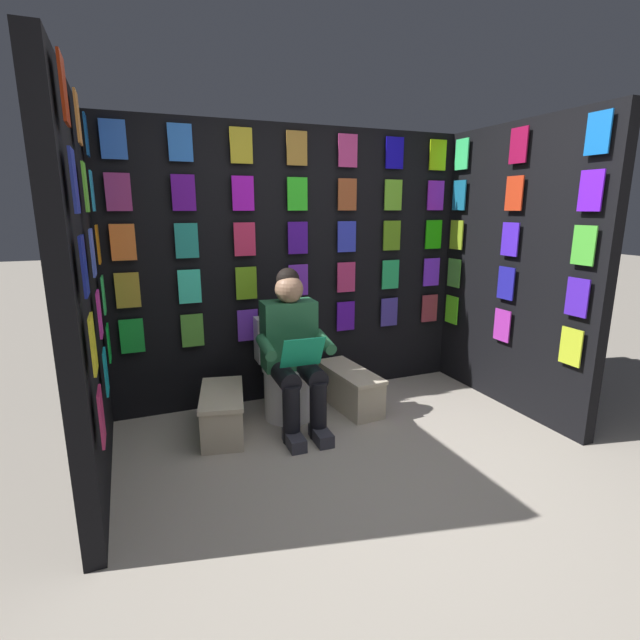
# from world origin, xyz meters

# --- Properties ---
(ground_plane) EXTENTS (30.00, 30.00, 0.00)m
(ground_plane) POSITION_xyz_m (0.00, 0.00, 0.00)
(ground_plane) COLOR #B2A899
(display_wall_back) EXTENTS (3.15, 0.14, 2.27)m
(display_wall_back) POSITION_xyz_m (0.00, -1.70, 1.14)
(display_wall_back) COLOR black
(display_wall_back) RESTS_ON ground
(display_wall_left) EXTENTS (0.14, 1.66, 2.27)m
(display_wall_left) POSITION_xyz_m (-1.57, -0.83, 1.14)
(display_wall_left) COLOR black
(display_wall_left) RESTS_ON ground
(display_wall_right) EXTENTS (0.14, 1.66, 2.27)m
(display_wall_right) POSITION_xyz_m (1.57, -0.83, 1.14)
(display_wall_right) COLOR black
(display_wall_right) RESTS_ON ground
(toilet) EXTENTS (0.41, 0.56, 0.77)m
(toilet) POSITION_xyz_m (0.23, -1.31, 0.33)
(toilet) COLOR white
(toilet) RESTS_ON ground
(person_reading) EXTENTS (0.53, 0.69, 1.19)m
(person_reading) POSITION_xyz_m (0.24, -1.08, 0.60)
(person_reading) COLOR #286B42
(person_reading) RESTS_ON ground
(comic_longbox_near) EXTENTS (0.33, 0.75, 0.32)m
(comic_longbox_near) POSITION_xyz_m (-0.30, -1.24, 0.16)
(comic_longbox_near) COLOR beige
(comic_longbox_near) RESTS_ON ground
(comic_longbox_far) EXTENTS (0.43, 0.70, 0.32)m
(comic_longbox_far) POSITION_xyz_m (0.77, -1.15, 0.16)
(comic_longbox_far) COLOR beige
(comic_longbox_far) RESTS_ON ground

